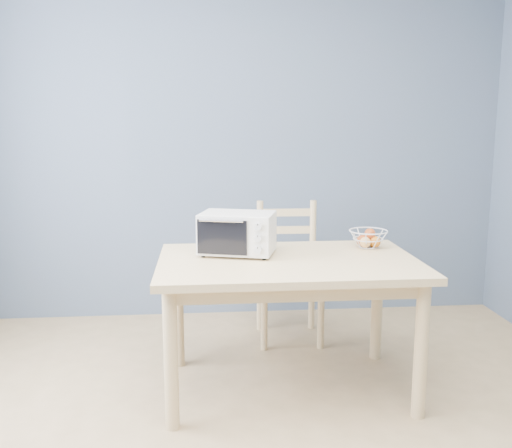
{
  "coord_description": "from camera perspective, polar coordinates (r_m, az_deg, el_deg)",
  "views": [
    {
      "loc": [
        -0.26,
        -2.06,
        1.48
      ],
      "look_at": [
        0.01,
        1.0,
        0.93
      ],
      "focal_mm": 40.0,
      "sensor_mm": 36.0,
      "label": 1
    }
  ],
  "objects": [
    {
      "name": "room",
      "position": [
        2.09,
        2.16,
        5.11
      ],
      "size": [
        4.01,
        4.51,
        2.61
      ],
      "color": "tan",
      "rests_on": "ground"
    },
    {
      "name": "dining_table",
      "position": [
        3.12,
        3.23,
        -5.33
      ],
      "size": [
        1.4,
        0.9,
        0.75
      ],
      "color": "#DDBB84",
      "rests_on": "ground"
    },
    {
      "name": "toaster_oven",
      "position": [
        3.18,
        -2.17,
        -0.85
      ],
      "size": [
        0.46,
        0.37,
        0.24
      ],
      "rotation": [
        0.0,
        0.0,
        -0.28
      ],
      "color": "white",
      "rests_on": "dining_table"
    },
    {
      "name": "fruit_basket",
      "position": [
        3.42,
        11.13,
        -1.43
      ],
      "size": [
        0.3,
        0.3,
        0.12
      ],
      "rotation": [
        0.0,
        0.0,
        -0.41
      ],
      "color": "silver",
      "rests_on": "dining_table"
    },
    {
      "name": "dining_chair",
      "position": [
        3.94,
        3.29,
        -4.81
      ],
      "size": [
        0.45,
        0.45,
        0.94
      ],
      "rotation": [
        0.0,
        0.0,
        -0.02
      ],
      "color": "#DDBB84",
      "rests_on": "ground"
    }
  ]
}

